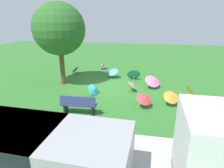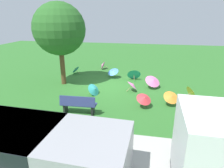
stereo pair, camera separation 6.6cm
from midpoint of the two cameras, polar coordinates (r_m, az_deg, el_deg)
ground at (r=12.21m, az=-0.96°, el=-0.70°), size 40.00×40.00×0.00m
van_dark at (r=5.72m, az=-21.32°, el=-17.30°), size 4.67×2.26×1.53m
park_bench at (r=8.82m, az=-9.64°, el=-5.95°), size 1.62×0.55×0.90m
shade_tree at (r=12.40m, az=-15.04°, el=15.25°), size 3.13×3.13×5.01m
parasol_orange_0 at (r=9.93m, az=17.20°, el=-3.63°), size 0.94×0.91×0.72m
parasol_teal_1 at (r=15.17m, az=-10.58°, el=4.26°), size 0.69×0.73×0.60m
parasol_teal_2 at (r=10.85m, az=-5.05°, el=-1.55°), size 0.81×0.89×0.66m
parasol_pink_0 at (r=11.38m, az=6.26°, el=-0.20°), size 0.78×0.84×0.68m
parasol_red_0 at (r=9.37m, az=9.63°, el=-4.17°), size 0.98×0.98×0.74m
parasol_blue_0 at (r=9.05m, az=26.61°, el=-7.30°), size 0.76×0.77×0.67m
parasol_blue_1 at (r=13.70m, az=0.39°, el=3.78°), size 1.01×1.00×0.75m
parasol_pink_1 at (r=16.13m, az=-2.72°, el=5.58°), size 0.69×0.69×0.69m
parasol_teal_3 at (r=13.47m, az=6.57°, el=3.03°), size 1.00×0.86×0.85m
parasol_pink_2 at (r=12.01m, az=12.08°, el=1.00°), size 1.24×1.23×0.82m
parasol_yellow_2 at (r=11.11m, az=22.64°, el=-2.26°), size 0.85×0.89×0.76m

